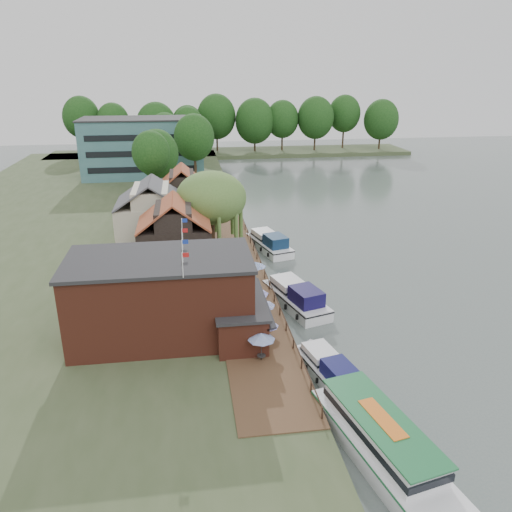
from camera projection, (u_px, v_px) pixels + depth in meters
name	position (u px, v px, depth m)	size (l,w,h in m)	color
ground	(337.00, 327.00, 47.09)	(260.00, 260.00, 0.00)	#4D5956
land_bank	(78.00, 226.00, 75.37)	(50.00, 140.00, 1.00)	#384728
quay_deck	(241.00, 280.00, 54.93)	(6.00, 50.00, 0.10)	#47301E
quay_rail	(264.00, 273.00, 55.59)	(0.20, 49.00, 1.00)	black
pub	(185.00, 295.00, 42.67)	(20.00, 11.00, 7.30)	maroon
hotel_block	(144.00, 147.00, 106.53)	(25.40, 12.40, 12.30)	#38666B
cottage_a	(175.00, 235.00, 56.23)	(8.60, 7.60, 8.50)	black
cottage_b	(152.00, 213.00, 65.10)	(9.60, 8.60, 8.50)	beige
cottage_c	(183.00, 195.00, 73.97)	(7.60, 7.60, 8.50)	black
willow	(212.00, 213.00, 61.12)	(8.60, 8.60, 10.43)	#476B2D
umbrella_0	(261.00, 347.00, 39.34)	(2.20, 2.20, 2.38)	navy
umbrella_1	(267.00, 333.00, 41.35)	(1.94, 1.94, 2.38)	#201A91
umbrella_2	(262.00, 312.00, 44.88)	(2.42, 2.42, 2.38)	navy
umbrella_3	(256.00, 300.00, 47.22)	(2.45, 2.45, 2.38)	#1E1C9B
umbrella_4	(247.00, 291.00, 49.22)	(2.11, 2.11, 2.38)	navy
umbrella_5	(255.00, 272.00, 53.76)	(2.30, 2.30, 2.38)	#1B4098
cruiser_0	(328.00, 365.00, 39.03)	(2.89, 8.95, 2.13)	silver
cruiser_1	(296.00, 294.00, 50.86)	(3.52, 10.87, 2.67)	silver
cruiser_2	(269.00, 241.00, 66.72)	(3.41, 10.53, 2.58)	white
tour_boat	(387.00, 444.00, 30.29)	(3.79, 13.43, 2.93)	silver
swan	(325.00, 409.00, 35.30)	(0.44, 0.44, 0.44)	white
bank_tree_0	(152.00, 171.00, 80.53)	(6.07, 6.07, 12.81)	#143811
bank_tree_1	(158.00, 165.00, 87.30)	(7.43, 7.43, 12.27)	#143811
bank_tree_2	(195.00, 150.00, 97.15)	(7.81, 7.81, 13.93)	#143811
bank_tree_3	(179.00, 143.00, 116.14)	(8.21, 8.21, 11.45)	#143811
bank_tree_4	(166.00, 138.00, 121.40)	(8.64, 8.64, 12.12)	#143811
bank_tree_5	(189.00, 131.00, 131.47)	(7.67, 7.67, 12.79)	#143811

